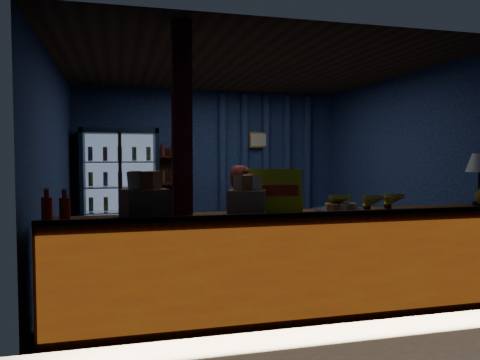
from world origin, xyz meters
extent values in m
plane|color=#515154|center=(0.00, 0.00, 0.00)|extent=(4.60, 4.60, 0.00)
plane|color=navy|center=(0.00, 2.20, 1.30)|extent=(4.60, 0.00, 4.60)
plane|color=navy|center=(0.00, -2.20, 1.30)|extent=(4.60, 0.00, 4.60)
plane|color=navy|center=(-2.30, 0.00, 1.30)|extent=(0.00, 4.40, 4.40)
plane|color=navy|center=(2.30, 0.00, 1.30)|extent=(0.00, 4.40, 4.40)
plane|color=#472D19|center=(0.00, 0.00, 2.60)|extent=(4.60, 4.60, 0.00)
cube|color=brown|center=(0.00, -1.90, 0.47)|extent=(4.40, 0.55, 0.95)
cube|color=red|center=(0.00, -2.19, 0.47)|extent=(4.35, 0.02, 0.81)
cube|color=#3A2312|center=(0.00, -2.17, 0.97)|extent=(4.40, 0.04, 0.04)
cube|color=maroon|center=(-1.05, -1.90, 1.30)|extent=(0.16, 0.16, 2.60)
cube|color=black|center=(-1.55, 2.12, 0.95)|extent=(1.20, 0.06, 1.90)
cube|color=black|center=(-2.12, 1.85, 0.95)|extent=(0.06, 0.60, 1.90)
cube|color=black|center=(-0.98, 1.85, 0.95)|extent=(0.06, 0.60, 1.90)
cube|color=black|center=(-1.55, 1.85, 1.86)|extent=(1.20, 0.60, 0.08)
cube|color=black|center=(-1.55, 1.85, 0.04)|extent=(1.20, 0.60, 0.08)
cube|color=#99B2D8|center=(-1.55, 2.07, 0.95)|extent=(1.08, 0.02, 1.74)
cube|color=white|center=(-1.55, 1.57, 0.95)|extent=(1.12, 0.02, 1.78)
cube|color=black|center=(-1.55, 1.55, 0.95)|extent=(0.05, 0.05, 1.80)
cube|color=silver|center=(-1.55, 1.85, 0.17)|extent=(1.08, 0.48, 0.02)
cylinder|color=#AC5418|center=(-2.00, 1.85, 0.30)|extent=(0.07, 0.07, 0.22)
cylinder|color=#1E5F17|center=(-1.77, 1.85, 0.30)|extent=(0.07, 0.07, 0.22)
cylinder|color=#A38619|center=(-1.55, 1.85, 0.30)|extent=(0.07, 0.07, 0.22)
cylinder|color=navy|center=(-1.32, 1.85, 0.30)|extent=(0.07, 0.07, 0.22)
cylinder|color=maroon|center=(-1.10, 1.85, 0.30)|extent=(0.07, 0.07, 0.22)
cube|color=silver|center=(-1.55, 1.85, 0.57)|extent=(1.08, 0.48, 0.02)
cylinder|color=#1E5F17|center=(-2.00, 1.85, 0.70)|extent=(0.07, 0.07, 0.22)
cylinder|color=#A38619|center=(-1.77, 1.85, 0.70)|extent=(0.07, 0.07, 0.22)
cylinder|color=navy|center=(-1.55, 1.85, 0.70)|extent=(0.07, 0.07, 0.22)
cylinder|color=maroon|center=(-1.32, 1.85, 0.70)|extent=(0.07, 0.07, 0.22)
cylinder|color=#AC5418|center=(-1.10, 1.85, 0.70)|extent=(0.07, 0.07, 0.22)
cube|color=silver|center=(-1.55, 1.85, 0.97)|extent=(1.08, 0.48, 0.02)
cylinder|color=#A38619|center=(-2.00, 1.85, 1.10)|extent=(0.07, 0.07, 0.22)
cylinder|color=navy|center=(-1.77, 1.85, 1.10)|extent=(0.07, 0.07, 0.22)
cylinder|color=maroon|center=(-1.55, 1.85, 1.10)|extent=(0.07, 0.07, 0.22)
cylinder|color=#AC5418|center=(-1.32, 1.85, 1.10)|extent=(0.07, 0.07, 0.22)
cylinder|color=#1E5F17|center=(-1.10, 1.85, 1.10)|extent=(0.07, 0.07, 0.22)
cube|color=silver|center=(-1.55, 1.85, 1.37)|extent=(1.08, 0.48, 0.02)
cylinder|color=navy|center=(-2.00, 1.85, 1.50)|extent=(0.07, 0.07, 0.22)
cylinder|color=maroon|center=(-1.77, 1.85, 1.50)|extent=(0.07, 0.07, 0.22)
cylinder|color=#AC5418|center=(-1.55, 1.85, 1.50)|extent=(0.07, 0.07, 0.22)
cylinder|color=#1E5F17|center=(-1.32, 1.85, 1.50)|extent=(0.07, 0.07, 0.22)
cylinder|color=#A38619|center=(-1.10, 1.85, 1.50)|extent=(0.07, 0.07, 0.22)
cube|color=#3A2312|center=(-0.70, 2.15, 0.80)|extent=(0.50, 0.02, 1.60)
cube|color=#3A2312|center=(-0.93, 2.02, 0.80)|extent=(0.03, 0.28, 1.60)
cube|color=#3A2312|center=(-0.46, 2.02, 0.80)|extent=(0.03, 0.28, 1.60)
cube|color=#3A2312|center=(-0.70, 2.02, 0.10)|extent=(0.46, 0.26, 0.02)
cube|color=#3A2312|center=(-0.70, 2.02, 0.55)|extent=(0.46, 0.26, 0.02)
cube|color=#3A2312|center=(-0.70, 2.02, 1.00)|extent=(0.46, 0.26, 0.02)
cube|color=#3A2312|center=(-0.70, 2.02, 1.45)|extent=(0.46, 0.26, 0.02)
cylinder|color=navy|center=(0.20, 2.14, 1.30)|extent=(0.14, 0.14, 2.50)
cylinder|color=navy|center=(0.60, 2.14, 1.30)|extent=(0.14, 0.14, 2.50)
cylinder|color=navy|center=(1.00, 2.14, 1.30)|extent=(0.14, 0.14, 2.50)
cylinder|color=navy|center=(1.40, 2.14, 1.30)|extent=(0.14, 0.14, 2.50)
cylinder|color=navy|center=(1.80, 2.14, 1.30)|extent=(0.14, 0.14, 2.50)
cube|color=gold|center=(0.85, 2.10, 1.75)|extent=(0.36, 0.03, 0.28)
cube|color=silver|center=(0.85, 2.08, 1.75)|extent=(0.30, 0.01, 0.22)
imported|color=maroon|center=(-0.34, -1.26, 0.69)|extent=(0.59, 0.51, 1.37)
imported|color=#50A066|center=(0.93, 1.40, 0.27)|extent=(0.69, 0.70, 0.54)
cube|color=#3A2312|center=(0.31, 1.54, 0.27)|extent=(0.59, 0.43, 0.53)
cylinder|color=#3A2312|center=(0.31, 1.54, 0.59)|extent=(0.11, 0.11, 0.11)
cube|color=#D6D50B|center=(-0.16, -1.77, 1.15)|extent=(0.51, 0.18, 0.40)
cube|color=red|center=(-0.16, -1.79, 1.15)|extent=(0.42, 0.10, 0.10)
cylinder|color=red|center=(-2.12, -1.98, 1.05)|extent=(0.08, 0.08, 0.20)
cylinder|color=red|center=(-2.12, -1.98, 1.18)|extent=(0.04, 0.04, 0.08)
cylinder|color=white|center=(-2.12, -1.98, 1.21)|extent=(0.04, 0.04, 0.02)
cylinder|color=red|center=(-1.98, -2.06, 1.05)|extent=(0.08, 0.08, 0.20)
cylinder|color=red|center=(-1.98, -2.06, 1.18)|extent=(0.04, 0.04, 0.08)
cylinder|color=white|center=(-1.98, -2.06, 1.21)|extent=(0.04, 0.04, 0.02)
cube|color=#99704A|center=(-1.36, -1.85, 1.07)|extent=(0.44, 0.39, 0.24)
cube|color=gold|center=(-1.45, -1.88, 1.26)|extent=(0.11, 0.09, 0.15)
cube|color=orange|center=(-1.36, -1.85, 1.26)|extent=(0.11, 0.09, 0.15)
cube|color=gold|center=(-1.27, -1.83, 1.26)|extent=(0.11, 0.09, 0.15)
cube|color=#99704A|center=(-0.46, -1.84, 1.06)|extent=(0.41, 0.37, 0.21)
cube|color=gold|center=(-0.54, -1.81, 1.23)|extent=(0.10, 0.09, 0.14)
cube|color=orange|center=(-0.46, -1.84, 1.23)|extent=(0.10, 0.09, 0.14)
cube|color=gold|center=(-0.38, -1.88, 1.23)|extent=(0.10, 0.09, 0.14)
cylinder|color=silver|center=(0.40, -1.92, 0.96)|extent=(0.47, 0.47, 0.03)
cube|color=gold|center=(0.50, -1.92, 1.00)|extent=(0.10, 0.07, 0.05)
cube|color=orange|center=(0.47, -1.86, 1.00)|extent=(0.12, 0.12, 0.05)
cube|color=gold|center=(0.40, -1.83, 1.00)|extent=(0.07, 0.10, 0.05)
cube|color=orange|center=(0.34, -1.86, 1.00)|extent=(0.12, 0.12, 0.05)
cube|color=gold|center=(0.31, -1.92, 1.00)|extent=(0.10, 0.07, 0.05)
cube|color=orange|center=(0.34, -1.99, 1.00)|extent=(0.12, 0.12, 0.05)
cube|color=gold|center=(0.40, -2.01, 1.00)|extent=(0.07, 0.10, 0.05)
cube|color=orange|center=(0.47, -1.99, 1.00)|extent=(0.12, 0.12, 0.05)
cylinder|color=black|center=(2.05, -1.82, 0.97)|extent=(0.13, 0.13, 0.04)
cylinder|color=black|center=(2.05, -1.82, 1.16)|extent=(0.03, 0.03, 0.38)
cone|color=white|center=(2.05, -1.82, 1.40)|extent=(0.28, 0.28, 0.19)
camera|label=1|loc=(-1.58, -5.87, 1.47)|focal=35.00mm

